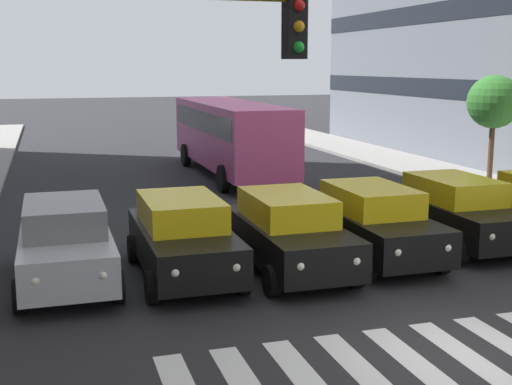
{
  "coord_description": "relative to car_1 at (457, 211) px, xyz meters",
  "views": [
    {
      "loc": [
        6.09,
        8.55,
        4.49
      ],
      "look_at": [
        1.24,
        -7.2,
        1.39
      ],
      "focal_mm": 47.43,
      "sensor_mm": 36.0,
      "label": 1
    }
  ],
  "objects": [
    {
      "name": "car_5",
      "position": [
        9.53,
        0.31,
        0.0
      ],
      "size": [
        2.02,
        4.44,
        1.72
      ],
      "color": "#B2B7BC",
      "rests_on": "ground_plane"
    },
    {
      "name": "car_2",
      "position": [
        2.59,
        0.52,
        0.0
      ],
      "size": [
        2.02,
        4.44,
        1.72
      ],
      "color": "black",
      "rests_on": "ground_plane"
    },
    {
      "name": "street_tree_2",
      "position": [
        -5.92,
        -6.79,
        2.28
      ],
      "size": [
        1.95,
        1.95,
        4.01
      ],
      "color": "#513823",
      "rests_on": "sidewalk_left"
    },
    {
      "name": "car_4",
      "position": [
        7.12,
        0.55,
        0.0
      ],
      "size": [
        2.02,
        4.44,
        1.72
      ],
      "color": "black",
      "rests_on": "ground_plane"
    },
    {
      "name": "car_1",
      "position": [
        0.0,
        0.0,
        0.0
      ],
      "size": [
        2.02,
        4.44,
        1.72
      ],
      "color": "black",
      "rests_on": "ground_plane"
    },
    {
      "name": "bus_behind_traffic",
      "position": [
        2.59,
        -12.41,
        0.97
      ],
      "size": [
        2.78,
        10.5,
        3.0
      ],
      "color": "#DB5193",
      "rests_on": "ground_plane"
    },
    {
      "name": "traffic_light_gantry",
      "position": [
        9.8,
        6.54,
        2.82
      ],
      "size": [
        4.46,
        0.36,
        5.5
      ],
      "color": "#AD991E",
      "rests_on": "ground_plane"
    },
    {
      "name": "car_3",
      "position": [
        4.8,
        0.84,
        0.0
      ],
      "size": [
        2.02,
        4.44,
        1.72
      ],
      "color": "black",
      "rests_on": "ground_plane"
    },
    {
      "name": "crosswalk_markings",
      "position": [
        3.66,
        5.88,
        -0.88
      ],
      "size": [
        9.45,
        2.8,
        0.01
      ],
      "color": "silver",
      "rests_on": "ground_plane"
    },
    {
      "name": "ground_plane",
      "position": [
        3.66,
        5.88,
        -0.89
      ],
      "size": [
        180.0,
        180.0,
        0.0
      ],
      "primitive_type": "plane",
      "color": "#262628"
    }
  ]
}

